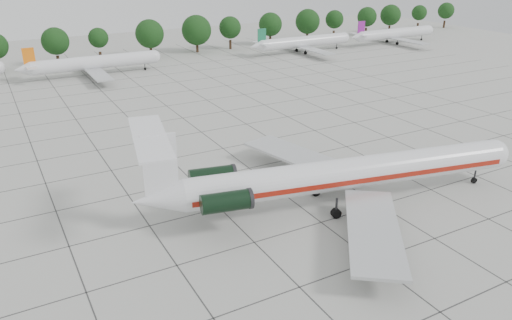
{
  "coord_description": "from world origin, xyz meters",
  "views": [
    {
      "loc": [
        -27.97,
        -44.59,
        26.44
      ],
      "look_at": [
        -1.88,
        2.77,
        3.5
      ],
      "focal_mm": 35.0,
      "sensor_mm": 36.0,
      "label": 1
    }
  ],
  "objects_px": {
    "bg_airliner_e": "(395,34)",
    "bg_airliner_c": "(95,63)",
    "bg_airliner_d": "(304,42)",
    "ground_crew": "(478,154)",
    "main_airliner": "(332,175)"
  },
  "relations": [
    {
      "from": "ground_crew",
      "to": "main_airliner",
      "type": "bearing_deg",
      "value": -40.07
    },
    {
      "from": "main_airliner",
      "to": "bg_airliner_d",
      "type": "distance_m",
      "value": 89.21
    },
    {
      "from": "bg_airliner_c",
      "to": "bg_airliner_d",
      "type": "distance_m",
      "value": 56.31
    },
    {
      "from": "ground_crew",
      "to": "bg_airliner_d",
      "type": "height_order",
      "value": "bg_airliner_d"
    },
    {
      "from": "ground_crew",
      "to": "bg_airliner_c",
      "type": "relative_size",
      "value": 0.07
    },
    {
      "from": "main_airliner",
      "to": "bg_airliner_d",
      "type": "height_order",
      "value": "main_airliner"
    },
    {
      "from": "main_airliner",
      "to": "bg_airliner_d",
      "type": "relative_size",
      "value": 1.56
    },
    {
      "from": "ground_crew",
      "to": "bg_airliner_e",
      "type": "distance_m",
      "value": 91.46
    },
    {
      "from": "bg_airliner_c",
      "to": "ground_crew",
      "type": "bearing_deg",
      "value": -65.34
    },
    {
      "from": "bg_airliner_e",
      "to": "bg_airliner_c",
      "type": "bearing_deg",
      "value": 179.24
    },
    {
      "from": "bg_airliner_e",
      "to": "ground_crew",
      "type": "bearing_deg",
      "value": -126.29
    },
    {
      "from": "bg_airliner_d",
      "to": "bg_airliner_e",
      "type": "xyz_separation_m",
      "value": [
        32.19,
        -1.15,
        0.0
      ]
    },
    {
      "from": "bg_airliner_e",
      "to": "bg_airliner_d",
      "type": "bearing_deg",
      "value": 177.95
    },
    {
      "from": "bg_airliner_c",
      "to": "main_airliner",
      "type": "bearing_deg",
      "value": -83.12
    },
    {
      "from": "bg_airliner_d",
      "to": "bg_airliner_e",
      "type": "height_order",
      "value": "same"
    }
  ]
}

